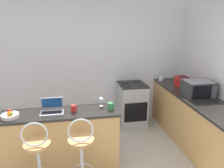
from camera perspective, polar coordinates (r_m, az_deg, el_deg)
The scene contains 14 objects.
wall_back at distance 4.64m, azimuth -5.42°, elevation 5.24°, with size 12.00×0.06×2.60m.
breakfast_bar at distance 3.46m, azimuth -12.94°, elevation -14.15°, with size 1.70×0.48×0.92m.
counter_right at distance 4.10m, azimuth 21.95°, elevation -9.89°, with size 0.65×2.90×0.92m.
bar_stool_near at distance 3.08m, azimuth -18.69°, elevation -18.06°, with size 0.40×0.40×1.05m.
bar_stool_far at distance 3.04m, azimuth -7.94°, elevation -17.75°, with size 0.40×0.40×1.05m.
laptop at distance 3.30m, azimuth -15.41°, elevation -6.08°, with size 0.33×0.26×0.20m.
microwave at distance 4.03m, azimuth 21.54°, elevation -1.18°, with size 0.48×0.40×0.28m.
toaster at distance 4.53m, azimuth 18.04°, elevation 0.53°, with size 0.24×0.31×0.20m.
stove_range at distance 4.69m, azimuth 5.23°, elevation -5.39°, with size 0.55×0.61×0.92m.
wine_glass_tall at distance 3.35m, azimuth -2.85°, elevation -4.14°, with size 0.08×0.08×0.15m.
mug_white at distance 4.87m, azimuth 12.66°, elevation 1.39°, with size 0.09×0.08×0.09m.
mug_green at distance 3.25m, azimuth -0.41°, elevation -5.77°, with size 0.10×0.08×0.10m.
mug_red at distance 3.22m, azimuth -9.98°, elevation -6.30°, with size 0.09×0.07×0.10m.
fruit_bowl at distance 3.29m, azimuth -25.07°, elevation -7.41°, with size 0.23×0.23×0.11m.
Camera 1 is at (-0.38, -2.14, 2.20)m, focal length 35.00 mm.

